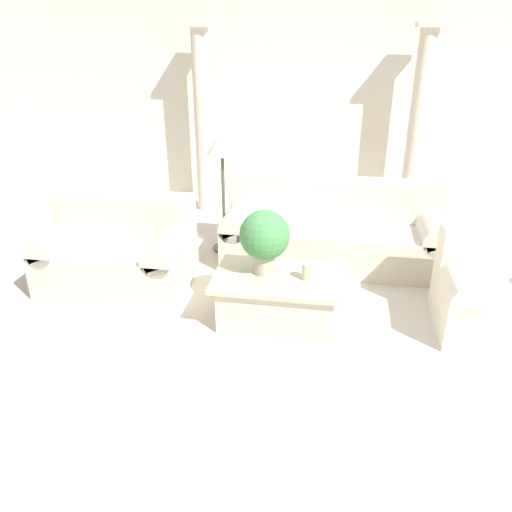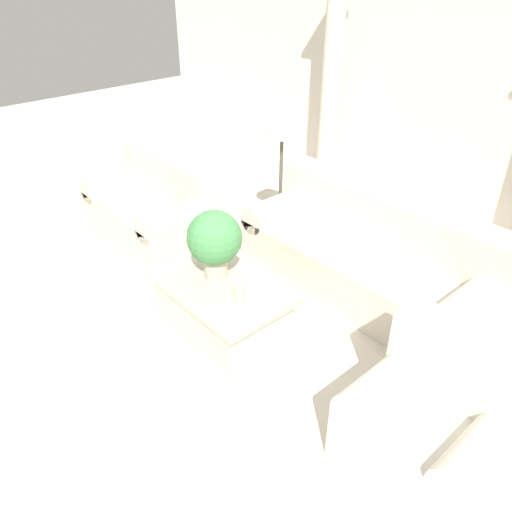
{
  "view_description": "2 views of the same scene",
  "coord_description": "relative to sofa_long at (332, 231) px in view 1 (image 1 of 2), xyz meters",
  "views": [
    {
      "loc": [
        0.51,
        -4.08,
        2.39
      ],
      "look_at": [
        -0.15,
        -0.15,
        0.53
      ],
      "focal_mm": 35.0,
      "sensor_mm": 36.0,
      "label": 1
    },
    {
      "loc": [
        2.62,
        -2.21,
        2.67
      ],
      "look_at": [
        0.04,
        0.07,
        0.52
      ],
      "focal_mm": 35.0,
      "sensor_mm": 36.0,
      "label": 2
    }
  ],
  "objects": [
    {
      "name": "wall_back",
      "position": [
        -0.49,
        1.82,
        1.26
      ],
      "size": [
        10.0,
        0.06,
        3.2
      ],
      "color": "silver",
      "rests_on": "ground_plane"
    },
    {
      "name": "loveseat",
      "position": [
        -2.07,
        -0.88,
        0.01
      ],
      "size": [
        1.4,
        0.89,
        0.86
      ],
      "color": "beige",
      "rests_on": "ground_plane"
    },
    {
      "name": "pillar_candle",
      "position": [
        -0.18,
        -1.33,
        0.16
      ],
      "size": [
        0.09,
        0.09,
        0.15
      ],
      "color": "beige",
      "rests_on": "coffee_table"
    },
    {
      "name": "sofa_long",
      "position": [
        0.0,
        0.0,
        0.0
      ],
      "size": [
        2.3,
        0.89,
        0.86
      ],
      "color": "beige",
      "rests_on": "ground_plane"
    },
    {
      "name": "potted_plant",
      "position": [
        -0.55,
        -1.27,
        0.42
      ],
      "size": [
        0.43,
        0.43,
        0.57
      ],
      "color": "#B2A893",
      "rests_on": "coffee_table"
    },
    {
      "name": "floor_lamp",
      "position": [
        -1.22,
        0.09,
        0.77
      ],
      "size": [
        0.34,
        0.34,
        1.35
      ],
      "color": "#4C473D",
      "rests_on": "ground_plane"
    },
    {
      "name": "column_right",
      "position": [
        0.95,
        1.42,
        0.89
      ],
      "size": [
        0.31,
        0.31,
        2.41
      ],
      "color": "beige",
      "rests_on": "ground_plane"
    },
    {
      "name": "coffee_table",
      "position": [
        -0.42,
        -1.31,
        -0.12
      ],
      "size": [
        1.1,
        0.72,
        0.43
      ],
      "color": "beige",
      "rests_on": "ground_plane"
    },
    {
      "name": "column_left",
      "position": [
        -1.79,
        1.42,
        0.89
      ],
      "size": [
        0.31,
        0.31,
        2.41
      ],
      "color": "beige",
      "rests_on": "ground_plane"
    },
    {
      "name": "armchair",
      "position": [
        1.38,
        -1.14,
        0.0
      ],
      "size": [
        0.89,
        0.8,
        0.82
      ],
      "color": "beige",
      "rests_on": "ground_plane"
    },
    {
      "name": "ground_plane",
      "position": [
        -0.49,
        -1.0,
        -0.34
      ],
      "size": [
        16.0,
        16.0,
        0.0
      ],
      "primitive_type": "plane",
      "color": "beige"
    }
  ]
}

